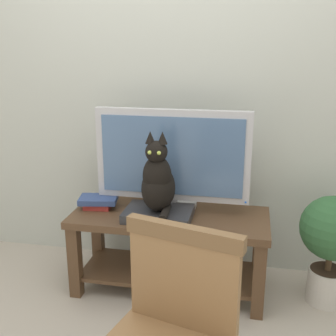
% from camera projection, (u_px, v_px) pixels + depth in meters
% --- Properties ---
extents(back_wall, '(7.00, 0.12, 2.80)m').
position_uv_depth(back_wall, '(179.00, 61.00, 2.75)').
color(back_wall, '#B7BCB2').
rests_on(back_wall, ground).
extents(tv_stand, '(1.20, 0.49, 0.51)m').
position_uv_depth(tv_stand, '(170.00, 238.00, 2.62)').
color(tv_stand, '#513823').
rests_on(tv_stand, ground).
extents(tv, '(0.95, 0.20, 0.63)m').
position_uv_depth(tv, '(172.00, 158.00, 2.56)').
color(tv, '#B7B7BC').
rests_on(tv, tv_stand).
extents(media_box, '(0.40, 0.28, 0.05)m').
position_uv_depth(media_box, '(159.00, 214.00, 2.52)').
color(media_box, '#2D2D30').
rests_on(media_box, tv_stand).
extents(cat, '(0.20, 0.31, 0.48)m').
position_uv_depth(cat, '(158.00, 181.00, 2.44)').
color(cat, black).
rests_on(cat, media_box).
extents(wooden_chair, '(0.55, 0.55, 0.89)m').
position_uv_depth(wooden_chair, '(169.00, 333.00, 1.49)').
color(wooden_chair, olive).
rests_on(wooden_chair, ground).
extents(book_stack, '(0.26, 0.19, 0.07)m').
position_uv_depth(book_stack, '(98.00, 202.00, 2.67)').
color(book_stack, '#B2332D').
rests_on(book_stack, tv_stand).
extents(potted_plant, '(0.38, 0.38, 0.67)m').
position_uv_depth(potted_plant, '(331.00, 238.00, 2.46)').
color(potted_plant, beige).
rests_on(potted_plant, ground).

